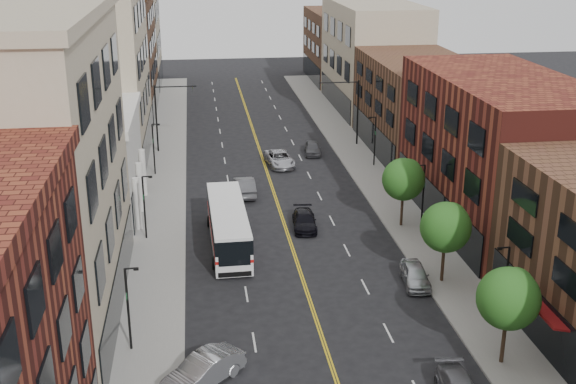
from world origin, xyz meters
name	(u,v)px	position (x,y,z in m)	size (l,w,h in m)	color
sidewalk_left	(164,191)	(-10.00, 35.00, 0.07)	(4.00, 110.00, 0.15)	gray
sidewalk_right	(376,182)	(10.00, 35.00, 0.07)	(4.00, 110.00, 0.15)	gray
bldg_l_tanoffice	(22,177)	(-17.00, 13.00, 9.00)	(10.00, 22.00, 18.00)	tan
bldg_l_white	(75,166)	(-17.00, 31.00, 4.00)	(10.00, 14.00, 8.00)	silver
bldg_l_far_a	(94,71)	(-17.00, 48.00, 9.00)	(10.00, 20.00, 18.00)	tan
bldg_l_far_b	(114,55)	(-17.00, 68.00, 7.50)	(10.00, 20.00, 15.00)	brown
bldg_l_far_c	(124,20)	(-17.00, 86.00, 10.00)	(10.00, 16.00, 20.00)	tan
bldg_r_mid	(499,152)	(17.00, 24.00, 6.00)	(10.00, 22.00, 12.00)	#5A1E17
bldg_r_far_a	(419,106)	(17.00, 45.00, 5.00)	(10.00, 20.00, 10.00)	brown
bldg_r_far_b	(373,56)	(17.00, 66.00, 7.00)	(10.00, 22.00, 14.00)	tan
bldg_r_far_c	(343,46)	(17.00, 86.00, 5.50)	(10.00, 18.00, 11.00)	brown
tree_r_1	(510,296)	(9.39, 4.07, 4.13)	(3.40, 3.40, 5.59)	black
tree_r_2	(447,226)	(9.39, 14.07, 4.13)	(3.40, 3.40, 5.59)	black
tree_r_3	(404,178)	(9.39, 24.07, 4.13)	(3.40, 3.40, 5.59)	black
lamp_l_1	(129,304)	(-10.95, 8.00, 2.97)	(0.81, 0.55, 5.05)	black
lamp_l_2	(145,204)	(-10.95, 24.00, 2.97)	(0.81, 0.55, 5.05)	black
lamp_l_3	(154,146)	(-10.95, 40.00, 2.97)	(0.81, 0.55, 5.05)	black
lamp_r_1	(505,281)	(10.95, 8.00, 2.97)	(0.81, 0.55, 5.05)	black
lamp_r_2	(423,191)	(10.95, 24.00, 2.97)	(0.81, 0.55, 5.05)	black
lamp_r_3	(374,138)	(10.95, 40.00, 2.97)	(0.81, 0.55, 5.05)	black
signal_mast_left	(163,110)	(-10.27, 48.00, 4.65)	(4.49, 0.18, 7.20)	black
signal_mast_right	(351,105)	(10.27, 48.00, 4.65)	(4.49, 0.18, 7.20)	black
city_bus	(228,224)	(-4.74, 22.07, 1.79)	(3.07, 12.03, 3.08)	white
car_angle_b	(204,371)	(-6.97, 4.26, 0.80)	(1.69, 4.85, 1.60)	#A6A9AE
car_parked_far	(415,275)	(7.40, 13.93, 0.70)	(1.66, 4.12, 1.41)	#B7BABF
car_lane_behind	(245,186)	(-2.68, 33.23, 0.81)	(1.71, 4.91, 1.62)	#4C4D51
car_lane_a	(304,221)	(1.50, 24.70, 0.65)	(1.81, 4.46, 1.29)	black
car_lane_b	(280,159)	(1.50, 41.52, 0.74)	(2.45, 5.30, 1.47)	#B9BBC2
car_lane_c	(313,148)	(5.50, 45.15, 0.69)	(1.63, 4.05, 1.38)	#45464A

